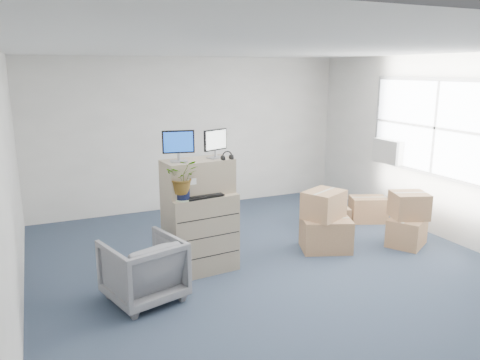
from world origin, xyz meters
The scene contains 19 objects.
ground centered at (0.00, 0.00, 0.00)m, with size 7.00×7.00×0.00m, color #232C3F.
wall_back centered at (0.00, 3.51, 1.40)m, with size 6.00×0.02×2.80m, color beige.
wall_right centered at (3.01, 0.00, 1.40)m, with size 0.02×7.00×2.80m, color beige.
window centered at (2.96, 0.50, 1.70)m, with size 0.07×2.72×1.52m.
ac_unit centered at (2.87, 1.40, 1.20)m, with size 0.24×0.60×0.40m, color silver.
filing_cabinet_lower centered at (-0.85, 0.65, 0.51)m, with size 0.88×0.54×1.03m, color #9D866C.
filing_cabinet_upper centered at (-0.86, 0.70, 1.25)m, with size 0.88×0.44×0.44m, color #9D866C.
monitor_left centered at (-1.11, 0.65, 1.69)m, with size 0.39×0.19×0.39m.
monitor_right centered at (-0.61, 0.70, 1.68)m, with size 0.36×0.21×0.37m.
headphones centered at (-0.51, 0.54, 1.51)m, with size 0.14×0.14×0.02m, color black.
keyboard centered at (-0.85, 0.49, 1.04)m, with size 0.49×0.20×0.03m, color black.
mouse centered at (-0.53, 0.61, 1.04)m, with size 0.10×0.06×0.03m, color silver.
water_bottle centered at (-0.76, 0.74, 1.14)m, with size 0.07×0.07×0.23m, color gray.
phone_dock centered at (-0.90, 0.65, 1.07)m, with size 0.06×0.05×0.13m.
external_drive centered at (-0.55, 0.82, 1.06)m, with size 0.22×0.16×0.07m, color black.
tissue_box centered at (-0.53, 0.78, 1.14)m, with size 0.26×0.13×0.10m, color #3F98D6.
potted_plant centered at (-1.13, 0.47, 1.26)m, with size 0.47×0.50×0.42m.
office_chair centered at (-1.72, 0.12, 0.40)m, with size 0.78×0.73×0.80m, color slate.
cardboard_boxes centered at (1.71, 0.70, 0.34)m, with size 2.19×1.83×0.87m.
Camera 1 is at (-2.72, -4.82, 2.58)m, focal length 35.00 mm.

